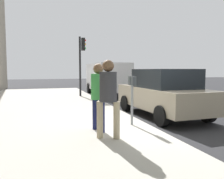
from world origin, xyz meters
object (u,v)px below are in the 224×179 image
object	(u,v)px
parking_meter	(132,90)
pedestrian_bystander	(108,92)
pedestrian_at_meter	(98,92)
parked_sedan_near	(163,93)
parked_van_far	(107,77)
traffic_signal	(82,56)

from	to	relation	value
parking_meter	pedestrian_bystander	distance (m)	1.47
pedestrian_at_meter	parked_sedan_near	size ratio (longest dim) A/B	0.39
parked_sedan_near	parked_van_far	xyz separation A→B (m)	(7.70, 0.00, 0.36)
parking_meter	parked_sedan_near	world-z (taller)	parked_sedan_near
parked_van_far	pedestrian_bystander	bearing A→B (deg)	164.41
parking_meter	parked_van_far	world-z (taller)	parked_van_far
parking_meter	pedestrian_at_meter	xyz separation A→B (m)	(-0.35, 1.08, 0.01)
parked_sedan_near	parked_van_far	world-z (taller)	parked_van_far
pedestrian_at_meter	parked_sedan_near	bearing A→B (deg)	19.19
pedestrian_at_meter	parked_van_far	world-z (taller)	parked_van_far
parked_van_far	parking_meter	bearing A→B (deg)	168.70
parked_van_far	traffic_signal	world-z (taller)	traffic_signal
parking_meter	traffic_signal	distance (m)	7.98
parking_meter	pedestrian_at_meter	distance (m)	1.14
parked_sedan_near	traffic_signal	bearing A→B (deg)	17.13
pedestrian_bystander	traffic_signal	size ratio (longest dim) A/B	0.50
parked_van_far	pedestrian_at_meter	bearing A→B (deg)	162.99
pedestrian_bystander	parked_van_far	distance (m)	10.63
parking_meter	parked_sedan_near	distance (m)	2.38
parking_meter	pedestrian_at_meter	bearing A→B (deg)	108.01
parked_sedan_near	pedestrian_bystander	bearing A→B (deg)	131.64
pedestrian_at_meter	traffic_signal	xyz separation A→B (m)	(8.20, -0.96, 1.40)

